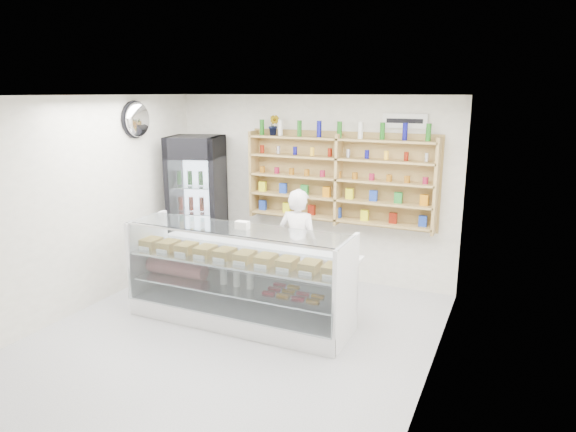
% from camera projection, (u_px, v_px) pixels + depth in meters
% --- Properties ---
extents(room, '(5.00, 5.00, 5.00)m').
position_uv_depth(room, '(226.00, 225.00, 5.68)').
color(room, silver).
rests_on(room, ground).
extents(display_counter, '(2.84, 0.85, 1.24)m').
position_uv_depth(display_counter, '(240.00, 295.00, 6.45)').
color(display_counter, white).
rests_on(display_counter, floor).
extents(shop_worker, '(0.59, 0.40, 1.58)m').
position_uv_depth(shop_worker, '(298.00, 246.00, 7.01)').
color(shop_worker, silver).
rests_on(shop_worker, floor).
extents(drinks_cooler, '(0.96, 0.95, 2.18)m').
position_uv_depth(drinks_cooler, '(197.00, 205.00, 8.14)').
color(drinks_cooler, black).
rests_on(drinks_cooler, floor).
extents(wall_shelving, '(2.84, 0.28, 1.33)m').
position_uv_depth(wall_shelving, '(338.00, 179.00, 7.51)').
color(wall_shelving, '#A5854E').
rests_on(wall_shelving, back_wall).
extents(potted_plant, '(0.17, 0.14, 0.31)m').
position_uv_depth(potted_plant, '(274.00, 125.00, 7.75)').
color(potted_plant, '#1E6626').
rests_on(potted_plant, wall_shelving).
extents(security_mirror, '(0.15, 0.50, 0.50)m').
position_uv_depth(security_mirror, '(138.00, 120.00, 7.38)').
color(security_mirror, silver).
rests_on(security_mirror, left_wall).
extents(wall_sign, '(0.62, 0.03, 0.20)m').
position_uv_depth(wall_sign, '(405.00, 121.00, 7.06)').
color(wall_sign, white).
rests_on(wall_sign, back_wall).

